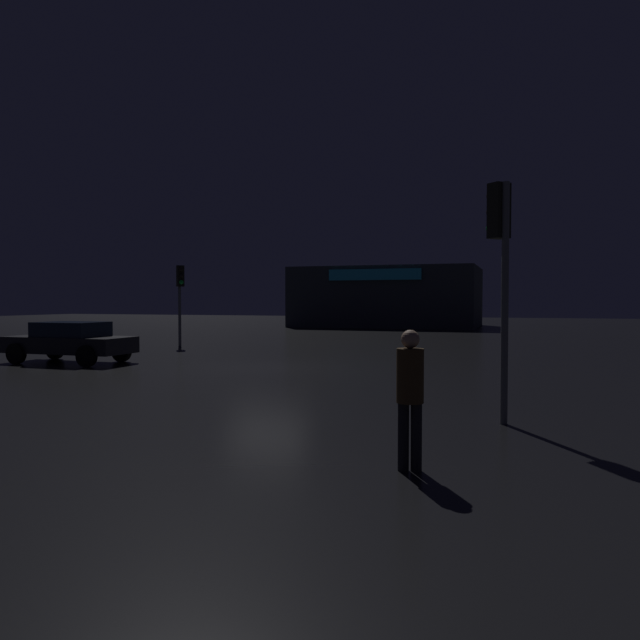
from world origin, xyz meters
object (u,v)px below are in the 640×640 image
object	(u,v)px
traffic_signal_main	(500,246)
store_building	(388,297)
pedestrian	(410,389)
car_near	(70,341)
traffic_signal_opposite	(180,288)

from	to	relation	value
traffic_signal_main	store_building	bearing A→B (deg)	105.01
store_building	pedestrian	bearing A→B (deg)	-77.41
traffic_signal_main	car_near	world-z (taller)	traffic_signal_main
traffic_signal_main	pedestrian	size ratio (longest dim) A/B	2.35
car_near	pedestrian	bearing A→B (deg)	-34.87
store_building	traffic_signal_opposite	world-z (taller)	store_building
store_building	traffic_signal_main	distance (m)	39.37
traffic_signal_opposite	car_near	world-z (taller)	traffic_signal_opposite
traffic_signal_main	pedestrian	bearing A→B (deg)	-105.14
store_building	traffic_signal_opposite	size ratio (longest dim) A/B	3.85
pedestrian	store_building	bearing A→B (deg)	102.59
store_building	traffic_signal_main	xyz separation A→B (m)	(10.19, -38.02, 0.67)
traffic_signal_main	car_near	xyz separation A→B (m)	(-14.25, 5.84, -2.32)
store_building	car_near	bearing A→B (deg)	-97.18
pedestrian	traffic_signal_opposite	bearing A→B (deg)	128.99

